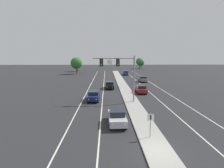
# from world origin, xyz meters

# --- Properties ---
(ground_plane) EXTENTS (260.00, 260.00, 0.00)m
(ground_plane) POSITION_xyz_m (0.00, 0.00, 0.00)
(ground_plane) COLOR #28282B
(median_island) EXTENTS (2.40, 110.00, 0.15)m
(median_island) POSITION_xyz_m (0.00, 18.00, 0.07)
(median_island) COLOR #9E9B93
(median_island) RESTS_ON ground
(lane_stripe_oncoming_center) EXTENTS (0.14, 100.00, 0.01)m
(lane_stripe_oncoming_center) POSITION_xyz_m (-4.70, 25.00, 0.00)
(lane_stripe_oncoming_center) COLOR silver
(lane_stripe_oncoming_center) RESTS_ON ground
(lane_stripe_receding_center) EXTENTS (0.14, 100.00, 0.01)m
(lane_stripe_receding_center) POSITION_xyz_m (4.70, 25.00, 0.00)
(lane_stripe_receding_center) COLOR silver
(lane_stripe_receding_center) RESTS_ON ground
(edge_stripe_left) EXTENTS (0.14, 100.00, 0.01)m
(edge_stripe_left) POSITION_xyz_m (-8.00, 25.00, 0.00)
(edge_stripe_left) COLOR silver
(edge_stripe_left) RESTS_ON ground
(edge_stripe_right) EXTENTS (0.14, 100.00, 0.01)m
(edge_stripe_right) POSITION_xyz_m (8.00, 25.00, 0.00)
(edge_stripe_right) COLOR silver
(edge_stripe_right) RESTS_ON ground
(overhead_signal_mast) EXTENTS (6.46, 0.44, 7.20)m
(overhead_signal_mast) POSITION_xyz_m (-1.74, 15.57, 5.30)
(overhead_signal_mast) COLOR gray
(overhead_signal_mast) RESTS_ON median_island
(median_sign_post) EXTENTS (0.60, 0.10, 2.20)m
(median_sign_post) POSITION_xyz_m (-0.12, 2.35, 1.59)
(median_sign_post) COLOR gray
(median_sign_post) RESTS_ON median_island
(car_oncoming_silver) EXTENTS (1.92, 4.51, 1.58)m
(car_oncoming_silver) POSITION_xyz_m (-2.89, 6.14, 0.82)
(car_oncoming_silver) COLOR #B7B7BC
(car_oncoming_silver) RESTS_ON ground
(car_oncoming_navy) EXTENTS (1.92, 4.51, 1.58)m
(car_oncoming_navy) POSITION_xyz_m (-6.12, 16.96, 0.82)
(car_oncoming_navy) COLOR #141E4C
(car_oncoming_navy) RESTS_ON ground
(car_oncoming_black) EXTENTS (1.84, 4.48, 1.58)m
(car_oncoming_black) POSITION_xyz_m (-3.32, 28.05, 0.82)
(car_oncoming_black) COLOR black
(car_oncoming_black) RESTS_ON ground
(car_receding_red) EXTENTS (1.82, 4.47, 1.58)m
(car_receding_red) POSITION_xyz_m (2.80, 23.02, 0.82)
(car_receding_red) COLOR maroon
(car_receding_red) RESTS_ON ground
(car_receding_grey) EXTENTS (1.84, 4.48, 1.58)m
(car_receding_grey) POSITION_xyz_m (6.12, 38.39, 0.82)
(car_receding_grey) COLOR slate
(car_receding_grey) RESTS_ON ground
(car_receding_blue) EXTENTS (1.93, 4.51, 1.58)m
(car_receding_blue) POSITION_xyz_m (3.11, 56.17, 0.82)
(car_receding_blue) COLOR navy
(car_receding_blue) RESTS_ON ground
(tree_far_right_c) EXTENTS (4.08, 4.08, 5.91)m
(tree_far_right_c) POSITION_xyz_m (13.74, 87.20, 3.85)
(tree_far_right_c) COLOR #4C3823
(tree_far_right_c) RESTS_ON ground
(tree_far_left_b) EXTENTS (4.52, 4.52, 6.54)m
(tree_far_left_b) POSITION_xyz_m (-15.66, 60.78, 4.27)
(tree_far_left_b) COLOR #4C3823
(tree_far_left_b) RESTS_ON ground
(tree_far_right_a) EXTENTS (3.42, 3.42, 4.94)m
(tree_far_right_a) POSITION_xyz_m (14.72, 88.58, 3.22)
(tree_far_right_a) COLOR #4C3823
(tree_far_right_a) RESTS_ON ground
(tree_far_left_a) EXTENTS (4.06, 4.06, 5.88)m
(tree_far_left_a) POSITION_xyz_m (-16.88, 72.15, 3.83)
(tree_far_left_a) COLOR #4C3823
(tree_far_left_a) RESTS_ON ground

